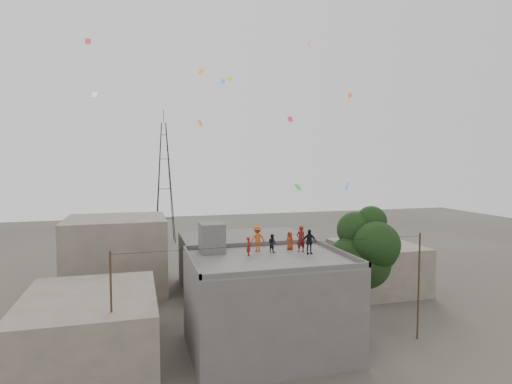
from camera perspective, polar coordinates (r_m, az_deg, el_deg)
ground at (r=29.60m, az=1.65°, el=-20.37°), size 140.00×140.00×0.00m
main_building at (r=28.47m, az=1.66°, el=-14.77°), size 10.00×8.00×6.10m
parapet at (r=27.60m, az=1.67°, el=-8.47°), size 10.00×8.00×0.30m
stair_head_box at (r=29.18m, az=-5.90°, el=-6.10°), size 1.60×1.80×2.00m
neighbor_west at (r=29.71m, az=-21.26°, el=-16.39°), size 8.00×10.00×4.00m
neighbor_north at (r=42.11m, az=-1.44°, el=-9.29°), size 12.00×9.00×5.00m
neighbor_northwest at (r=42.67m, az=-18.11°, el=-7.94°), size 9.00×8.00×7.00m
neighbor_east at (r=43.14m, az=15.81°, el=-9.53°), size 7.00×8.00×4.40m
tree at (r=31.09m, az=14.53°, el=-7.45°), size 4.90×4.60×9.10m
utility_line at (r=27.24m, az=3.50°, el=-13.93°), size 20.12×0.62×7.40m
transmission_tower at (r=65.91m, az=-12.11°, el=1.25°), size 2.97×2.97×20.01m
person_red_adult at (r=29.32m, az=5.98°, el=-6.25°), size 0.70×0.50×1.80m
person_orange_child at (r=30.08m, az=4.53°, el=-6.49°), size 0.69×0.74×1.27m
person_dark_child at (r=29.18m, az=2.16°, el=-6.83°), size 0.72×0.76×1.25m
person_dark_adult at (r=28.85m, az=7.10°, el=-6.59°), size 0.99×0.47×1.65m
person_orange_adult at (r=29.42m, az=0.18°, el=-6.25°), size 1.21×0.81×1.74m
person_red_child at (r=28.12m, az=-0.97°, el=-7.27°), size 0.45×0.53×1.23m
kites at (r=32.99m, az=-0.87°, el=10.74°), size 22.49×12.61×12.95m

